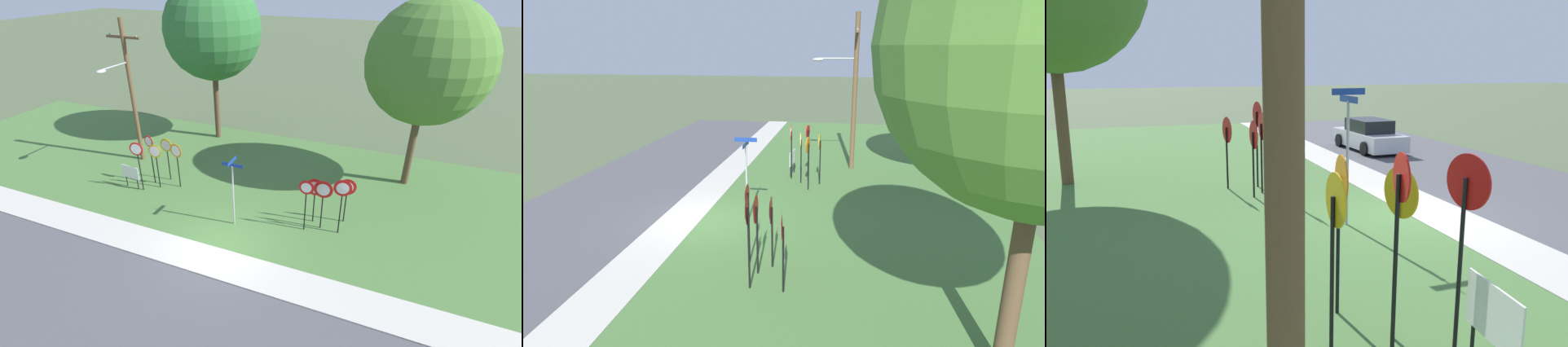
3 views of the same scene
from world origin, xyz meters
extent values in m
plane|color=#4C5B3D|center=(0.00, 0.00, 0.00)|extent=(160.00, 160.00, 0.00)
cube|color=#4C4C51|center=(0.00, -4.80, 0.01)|extent=(44.00, 6.40, 0.01)
cube|color=#BCB7AD|center=(0.00, -0.80, 0.03)|extent=(44.00, 1.60, 0.06)
cube|color=#477038|center=(0.00, 6.00, 0.02)|extent=(44.00, 12.00, 0.04)
cylinder|color=black|center=(-5.08, 4.08, 1.09)|extent=(0.06, 0.06, 2.10)
cylinder|color=gold|center=(-5.08, 4.04, 2.09)|extent=(0.71, 0.04, 0.71)
cylinder|color=white|center=(-5.08, 4.02, 2.09)|extent=(0.56, 0.02, 0.56)
cylinder|color=black|center=(-5.77, 2.63, 1.23)|extent=(0.06, 0.06, 2.38)
cylinder|color=red|center=(-5.77, 2.59, 2.37)|extent=(0.69, 0.16, 0.70)
cylinder|color=white|center=(-5.77, 2.57, 2.37)|extent=(0.53, 0.11, 0.54)
cylinder|color=black|center=(-4.17, 3.63, 1.11)|extent=(0.06, 0.06, 2.15)
cylinder|color=orange|center=(-4.17, 3.59, 2.13)|extent=(0.72, 0.13, 0.72)
cylinder|color=white|center=(-4.17, 3.57, 2.13)|extent=(0.56, 0.09, 0.56)
cylinder|color=black|center=(-5.11, 3.18, 1.11)|extent=(0.06, 0.06, 2.14)
cylinder|color=gold|center=(-5.11, 3.14, 2.13)|extent=(0.69, 0.14, 0.69)
cylinder|color=white|center=(-5.11, 3.12, 2.13)|extent=(0.53, 0.10, 0.54)
cylinder|color=black|center=(-5.64, 3.47, 1.27)|extent=(0.06, 0.06, 2.46)
cylinder|color=red|center=(-5.64, 3.43, 2.46)|extent=(0.60, 0.14, 0.60)
cylinder|color=white|center=(-5.64, 3.41, 2.46)|extent=(0.46, 0.09, 0.47)
cylinder|color=black|center=(3.08, 3.31, 0.98)|extent=(0.06, 0.06, 1.88)
cone|color=red|center=(3.08, 3.27, 1.84)|extent=(0.81, 0.10, 0.81)
cone|color=white|center=(3.08, 3.25, 1.84)|extent=(0.55, 0.06, 0.55)
cylinder|color=black|center=(3.52, 2.96, 1.07)|extent=(0.06, 0.06, 2.06)
cone|color=red|center=(3.52, 2.92, 2.02)|extent=(0.82, 0.06, 0.82)
cone|color=silver|center=(3.52, 2.90, 2.02)|extent=(0.55, 0.04, 0.55)
cylinder|color=black|center=(4.32, 2.91, 1.21)|extent=(0.06, 0.06, 2.33)
cone|color=red|center=(4.32, 2.87, 2.29)|extent=(0.76, 0.15, 0.76)
cone|color=silver|center=(4.32, 2.85, 2.29)|extent=(0.52, 0.10, 0.52)
cylinder|color=black|center=(4.37, 3.84, 0.98)|extent=(0.06, 0.06, 1.88)
cone|color=red|center=(4.37, 3.80, 1.85)|extent=(0.78, 0.19, 0.79)
cone|color=white|center=(4.37, 3.77, 1.85)|extent=(0.53, 0.12, 0.54)
cylinder|color=black|center=(2.89, 2.57, 1.15)|extent=(0.06, 0.06, 2.21)
cone|color=red|center=(2.89, 2.53, 2.19)|extent=(0.66, 0.06, 0.66)
cone|color=white|center=(2.89, 2.51, 2.19)|extent=(0.45, 0.04, 0.45)
cylinder|color=#9EA0A8|center=(-0.11, 1.78, 1.48)|extent=(0.07, 0.07, 2.88)
cylinder|color=#9EA0A8|center=(-0.11, 1.78, 2.94)|extent=(0.09, 0.09, 0.03)
cube|color=navy|center=(-0.11, 1.78, 3.00)|extent=(0.96, 0.04, 0.15)
cube|color=navy|center=(-0.11, 1.78, 3.17)|extent=(0.04, 0.82, 0.15)
cylinder|color=brown|center=(-8.08, 5.56, 4.00)|extent=(0.24, 0.24, 7.92)
cube|color=brown|center=(-8.08, 5.56, 7.01)|extent=(2.10, 0.12, 0.12)
cylinder|color=gray|center=(-8.93, 5.56, 7.11)|extent=(0.09, 0.09, 0.10)
cylinder|color=gray|center=(-7.23, 5.56, 7.11)|extent=(0.09, 0.09, 0.10)
cylinder|color=#9EA0A8|center=(-8.08, 4.60, 5.74)|extent=(0.08, 1.92, 0.08)
ellipsoid|color=#B7B7BC|center=(-8.08, 3.64, 5.68)|extent=(0.40, 0.56, 0.18)
cylinder|color=black|center=(-6.78, 2.63, 0.32)|extent=(0.05, 0.05, 0.55)
cylinder|color=black|center=(-6.02, 2.56, 0.32)|extent=(0.05, 0.05, 0.55)
cube|color=white|center=(-6.40, 2.60, 0.94)|extent=(1.10, 0.14, 0.70)
cylinder|color=brown|center=(-5.50, 10.33, 2.74)|extent=(0.36, 0.36, 5.39)
sphere|color=#2D6B33|center=(-5.50, 10.33, 6.91)|extent=(5.90, 5.90, 5.90)
cylinder|color=brown|center=(6.64, 8.58, 2.48)|extent=(0.36, 0.36, 4.87)
camera|label=1|loc=(6.30, -10.55, 10.17)|focal=26.07mm
camera|label=2|loc=(14.26, 5.42, 6.34)|focal=29.41mm
camera|label=3|loc=(-10.87, 6.35, 3.76)|focal=35.21mm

